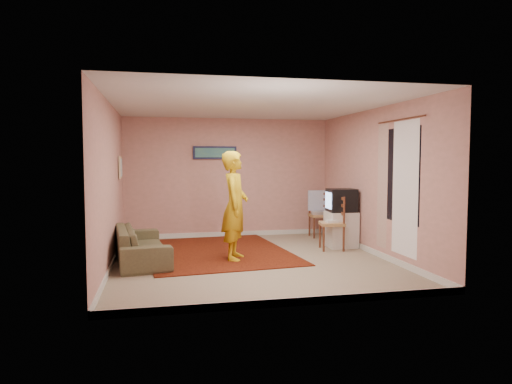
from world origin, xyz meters
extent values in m
plane|color=gray|center=(0.00, 0.00, 0.00)|extent=(5.00, 5.00, 0.00)
cube|color=tan|center=(0.00, 2.50, 1.30)|extent=(4.50, 0.02, 2.60)
cube|color=tan|center=(0.00, -2.50, 1.30)|extent=(4.50, 0.02, 2.60)
cube|color=tan|center=(-2.25, 0.00, 1.30)|extent=(0.02, 5.00, 2.60)
cube|color=tan|center=(2.25, 0.00, 1.30)|extent=(0.02, 5.00, 2.60)
cube|color=silver|center=(0.00, 0.00, 2.60)|extent=(4.50, 5.00, 0.02)
cube|color=silver|center=(0.00, 2.49, 0.05)|extent=(4.50, 0.02, 0.10)
cube|color=silver|center=(0.00, -2.49, 0.05)|extent=(4.50, 0.02, 0.10)
cube|color=silver|center=(-2.24, 0.00, 0.05)|extent=(0.02, 5.00, 0.10)
cube|color=silver|center=(2.24, 0.00, 0.05)|extent=(0.02, 5.00, 0.10)
cube|color=black|center=(2.24, -0.90, 1.45)|extent=(0.01, 1.10, 1.50)
cube|color=white|center=(2.23, -1.05, 1.25)|extent=(0.01, 0.75, 2.10)
cube|color=beige|center=(2.21, -0.35, 1.25)|extent=(0.01, 0.35, 2.10)
cylinder|color=#5D301B|center=(2.20, -0.90, 2.32)|extent=(0.02, 1.40, 0.02)
cube|color=#15183A|center=(-0.30, 2.47, 1.85)|extent=(0.95, 0.03, 0.28)
cube|color=#2F6983|center=(-0.30, 2.45, 1.85)|extent=(0.86, 0.01, 0.20)
cube|color=#D0BA8F|center=(-2.22, 1.60, 1.55)|extent=(0.03, 0.38, 0.42)
cube|color=silver|center=(-2.20, 1.60, 1.55)|extent=(0.01, 0.30, 0.34)
cube|color=black|center=(-0.48, 0.80, 0.01)|extent=(2.80, 3.37, 0.02)
cube|color=silver|center=(1.95, 0.78, 0.35)|extent=(0.54, 0.49, 0.69)
cube|color=black|center=(1.95, 0.78, 0.91)|extent=(0.54, 0.50, 0.44)
cube|color=#8CB2F2|center=(1.69, 0.80, 0.91)|extent=(0.05, 0.37, 0.31)
cube|color=tan|center=(1.96, 1.99, 0.47)|extent=(0.46, 0.44, 0.05)
cube|color=#5D301B|center=(1.96, 1.99, 0.73)|extent=(0.44, 0.06, 0.51)
cube|color=#B1B1B6|center=(1.96, 1.99, 0.53)|extent=(0.44, 0.36, 0.06)
cube|color=#8CA8E6|center=(1.96, 2.18, 0.79)|extent=(0.43, 0.05, 0.45)
cube|color=tan|center=(1.68, 0.58, 0.49)|extent=(0.51, 0.53, 0.05)
cube|color=#5D301B|center=(1.68, 0.58, 0.75)|extent=(0.12, 0.46, 0.52)
cube|color=white|center=(1.68, 0.58, 0.54)|extent=(0.22, 0.16, 0.04)
imported|color=brown|center=(-1.80, 0.28, 0.29)|extent=(1.01, 2.05, 0.58)
imported|color=gold|center=(-0.25, 0.11, 0.92)|extent=(0.62, 0.77, 1.84)
camera|label=1|loc=(-1.49, -7.46, 1.69)|focal=32.00mm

